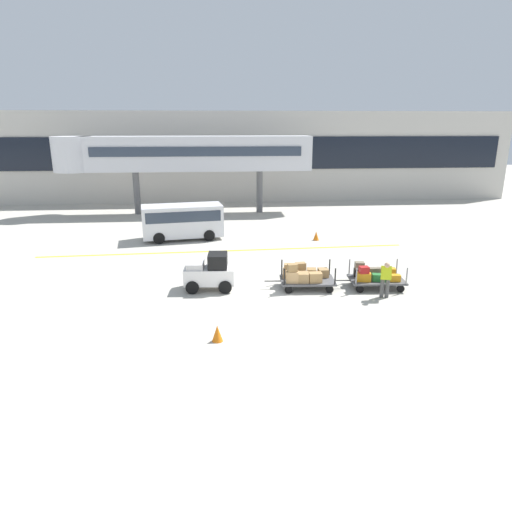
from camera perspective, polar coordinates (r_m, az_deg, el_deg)
name	(u,v)px	position (r m, az deg, el deg)	size (l,w,h in m)	color
ground_plane	(281,310)	(17.45, 3.20, -6.78)	(120.00, 120.00, 0.00)	#B2ADA0
apron_lead_line	(226,251)	(25.39, -3.80, 0.65)	(20.32, 0.20, 0.01)	yellow
terminal_building	(243,157)	(42.04, -1.62, 12.37)	(48.91, 2.51, 7.91)	#BCB7AD
jet_bridge	(175,154)	(36.11, -10.18, 12.49)	(19.56, 3.00, 5.94)	silver
baggage_tug	(210,272)	(19.38, -5.78, -2.08)	(2.16, 1.33, 1.58)	white
baggage_cart_lead	(304,276)	(19.58, 6.03, -2.49)	(3.04, 1.52, 1.21)	#4C4C4F
baggage_cart_middle	(375,276)	(20.22, 14.69, -2.49)	(3.04, 1.52, 1.10)	#4C4C4F
baggage_handler	(386,278)	(19.01, 15.99, -2.66)	(0.49, 0.51, 1.56)	#4C4C4C
shuttle_van	(182,219)	(28.11, -9.24, 4.59)	(5.04, 2.65, 2.10)	silver
safety_cone_near	(217,333)	(15.02, -4.88, -9.66)	(0.36, 0.36, 0.55)	orange
safety_cone_far	(316,236)	(27.87, 7.57, 2.54)	(0.36, 0.36, 0.55)	orange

